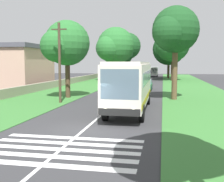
{
  "coord_description": "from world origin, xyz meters",
  "views": [
    {
      "loc": [
        -14.22,
        -4.21,
        3.66
      ],
      "look_at": [
        5.57,
        -0.54,
        1.6
      ],
      "focal_mm": 44.14,
      "sensor_mm": 36.0,
      "label": 1
    }
  ],
  "objects_px": {
    "trailing_car_3": "(137,76)",
    "roadside_tree_left_2": "(66,44)",
    "roadside_tree_left_0": "(127,47)",
    "roadside_tree_right_3": "(174,32)",
    "trailing_car_2": "(133,78)",
    "trailing_minibus_0": "(154,71)",
    "trailing_car_1": "(126,81)",
    "roadside_tree_left_1": "(120,54)",
    "roadside_tree_right_1": "(168,50)",
    "roadside_tree_left_3": "(115,47)",
    "roadside_building": "(16,66)",
    "coach_bus": "(131,83)",
    "trailing_car_0": "(145,85)",
    "utility_pole": "(60,62)",
    "roadside_tree_right_0": "(171,46)"
  },
  "relations": [
    {
      "from": "trailing_car_2",
      "to": "roadside_tree_right_3",
      "type": "relative_size",
      "value": 0.47
    },
    {
      "from": "trailing_car_3",
      "to": "trailing_car_2",
      "type": "bearing_deg",
      "value": -179.52
    },
    {
      "from": "roadside_tree_left_3",
      "to": "trailing_car_2",
      "type": "bearing_deg",
      "value": -107.29
    },
    {
      "from": "roadside_tree_left_0",
      "to": "roadside_tree_right_3",
      "type": "bearing_deg",
      "value": -167.21
    },
    {
      "from": "trailing_car_1",
      "to": "roadside_tree_right_1",
      "type": "distance_m",
      "value": 23.55
    },
    {
      "from": "roadside_tree_right_1",
      "to": "roadside_building",
      "type": "bearing_deg",
      "value": 139.2
    },
    {
      "from": "trailing_car_1",
      "to": "roadside_tree_left_1",
      "type": "distance_m",
      "value": 21.9
    },
    {
      "from": "roadside_tree_left_0",
      "to": "roadside_building",
      "type": "relative_size",
      "value": 1.09
    },
    {
      "from": "roadside_tree_left_3",
      "to": "trailing_car_3",
      "type": "bearing_deg",
      "value": -27.08
    },
    {
      "from": "roadside_tree_left_0",
      "to": "roadside_tree_right_1",
      "type": "xyz_separation_m",
      "value": [
        -9.27,
        -10.95,
        -1.42
      ]
    },
    {
      "from": "roadside_building",
      "to": "roadside_tree_left_1",
      "type": "bearing_deg",
      "value": -24.47
    },
    {
      "from": "roadside_tree_left_1",
      "to": "roadside_tree_right_1",
      "type": "bearing_deg",
      "value": -86.23
    },
    {
      "from": "roadside_tree_left_3",
      "to": "roadside_building",
      "type": "bearing_deg",
      "value": 142.93
    },
    {
      "from": "trailing_car_3",
      "to": "trailing_minibus_0",
      "type": "xyz_separation_m",
      "value": [
        11.3,
        -3.56,
        0.88
      ]
    },
    {
      "from": "roadside_tree_left_3",
      "to": "roadside_tree_right_1",
      "type": "distance_m",
      "value": 15.17
    },
    {
      "from": "trailing_car_0",
      "to": "utility_pole",
      "type": "xyz_separation_m",
      "value": [
        -13.56,
        6.88,
        3.11
      ]
    },
    {
      "from": "trailing_car_3",
      "to": "roadside_tree_right_3",
      "type": "xyz_separation_m",
      "value": [
        -35.61,
        -7.03,
        6.04
      ]
    },
    {
      "from": "coach_bus",
      "to": "trailing_car_1",
      "type": "xyz_separation_m",
      "value": [
        24.19,
        3.64,
        -1.48
      ]
    },
    {
      "from": "trailing_car_3",
      "to": "roadside_tree_left_2",
      "type": "distance_m",
      "value": 36.67
    },
    {
      "from": "trailing_minibus_0",
      "to": "roadside_tree_left_1",
      "type": "relative_size",
      "value": 0.67
    },
    {
      "from": "roadside_tree_left_2",
      "to": "roadside_building",
      "type": "xyz_separation_m",
      "value": [
        12.01,
        12.47,
        -2.31
      ]
    },
    {
      "from": "trailing_minibus_0",
      "to": "utility_pole",
      "type": "xyz_separation_m",
      "value": [
        -51.16,
        6.74,
        2.23
      ]
    },
    {
      "from": "roadside_tree_left_1",
      "to": "utility_pole",
      "type": "relative_size",
      "value": 1.24
    },
    {
      "from": "coach_bus",
      "to": "utility_pole",
      "type": "height_order",
      "value": "utility_pole"
    },
    {
      "from": "roadside_tree_left_1",
      "to": "roadside_tree_right_1",
      "type": "relative_size",
      "value": 0.84
    },
    {
      "from": "coach_bus",
      "to": "roadside_tree_left_0",
      "type": "relative_size",
      "value": 0.94
    },
    {
      "from": "coach_bus",
      "to": "trailing_car_1",
      "type": "height_order",
      "value": "coach_bus"
    },
    {
      "from": "trailing_car_2",
      "to": "roadside_tree_left_2",
      "type": "distance_m",
      "value": 28.19
    },
    {
      "from": "trailing_car_3",
      "to": "roadside_tree_right_3",
      "type": "relative_size",
      "value": 0.47
    },
    {
      "from": "coach_bus",
      "to": "trailing_car_2",
      "type": "bearing_deg",
      "value": 5.95
    },
    {
      "from": "trailing_car_2",
      "to": "roadside_tree_right_1",
      "type": "distance_m",
      "value": 14.95
    },
    {
      "from": "trailing_car_1",
      "to": "roadside_tree_left_0",
      "type": "distance_m",
      "value": 32.01
    },
    {
      "from": "trailing_minibus_0",
      "to": "utility_pole",
      "type": "height_order",
      "value": "utility_pole"
    },
    {
      "from": "trailing_car_0",
      "to": "roadside_tree_left_0",
      "type": "distance_m",
      "value": 40.1
    },
    {
      "from": "roadside_tree_left_0",
      "to": "roadside_tree_left_2",
      "type": "height_order",
      "value": "roadside_tree_left_0"
    },
    {
      "from": "coach_bus",
      "to": "roadside_building",
      "type": "relative_size",
      "value": 1.02
    },
    {
      "from": "utility_pole",
      "to": "trailing_car_3",
      "type": "bearing_deg",
      "value": -4.56
    },
    {
      "from": "trailing_car_2",
      "to": "roadside_tree_right_0",
      "type": "relative_size",
      "value": 0.4
    },
    {
      "from": "roadside_tree_right_0",
      "to": "roadside_tree_left_1",
      "type": "bearing_deg",
      "value": 57.03
    },
    {
      "from": "trailing_car_0",
      "to": "roadside_tree_left_3",
      "type": "relative_size",
      "value": 0.39
    },
    {
      "from": "trailing_minibus_0",
      "to": "roadside_tree_left_0",
      "type": "xyz_separation_m",
      "value": [
        1.07,
        7.43,
        6.56
      ]
    },
    {
      "from": "utility_pole",
      "to": "trailing_car_1",
      "type": "bearing_deg",
      "value": -8.42
    },
    {
      "from": "coach_bus",
      "to": "roadside_building",
      "type": "xyz_separation_m",
      "value": [
        18.6,
        20.02,
        1.1
      ]
    },
    {
      "from": "trailing_car_1",
      "to": "roadside_tree_left_1",
      "type": "bearing_deg",
      "value": 11.75
    },
    {
      "from": "coach_bus",
      "to": "roadside_tree_right_0",
      "type": "relative_size",
      "value": 1.04
    },
    {
      "from": "trailing_minibus_0",
      "to": "roadside_tree_left_2",
      "type": "distance_m",
      "value": 48.18
    },
    {
      "from": "roadside_tree_left_2",
      "to": "roadside_tree_right_0",
      "type": "distance_m",
      "value": 32.85
    },
    {
      "from": "trailing_car_2",
      "to": "roadside_tree_left_2",
      "type": "bearing_deg",
      "value": 171.7
    },
    {
      "from": "roadside_tree_left_1",
      "to": "utility_pole",
      "type": "xyz_separation_m",
      "value": [
        -42.2,
        -1.19,
        -1.91
      ]
    },
    {
      "from": "utility_pole",
      "to": "roadside_tree_left_2",
      "type": "bearing_deg",
      "value": 11.46
    }
  ]
}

